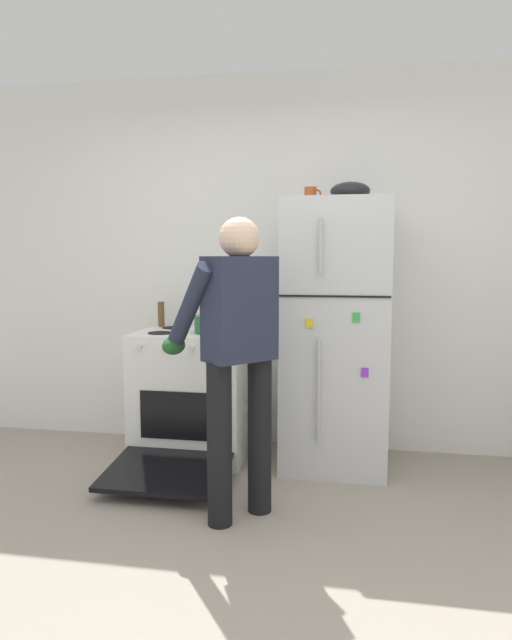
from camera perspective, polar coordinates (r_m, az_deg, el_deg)
The scene contains 9 objects.
ground at distance 2.60m, azimuth -5.27°, elevation -26.03°, with size 8.00×8.00×0.00m, color #9E9384.
kitchen_wall_back at distance 4.10m, azimuth 1.76°, elevation 5.83°, with size 6.00×0.10×2.70m, color white.
refrigerator at distance 3.72m, azimuth 8.18°, elevation -1.55°, with size 0.68×0.72×1.76m.
stove_range at distance 3.94m, azimuth -6.53°, elevation -7.69°, with size 0.76×1.20×0.89m.
person_cook at distance 2.91m, azimuth -2.05°, elevation -2.29°, with size 0.65×0.68×1.60m.
red_pot at distance 3.78m, azimuth -4.44°, elevation -0.38°, with size 0.35×0.25×0.11m.
coffee_mug at distance 3.77m, azimuth 5.67°, elevation 12.76°, with size 0.11×0.08×0.10m.
pepper_mill at distance 4.15m, azimuth -9.75°, elevation 0.62°, with size 0.05×0.05×0.18m, color brown.
mixing_bowl at distance 3.71m, azimuth 9.68°, elevation 12.95°, with size 0.26×0.26×0.12m, color black.
Camera 1 is at (0.59, -2.11, 1.39)m, focal length 31.06 mm.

